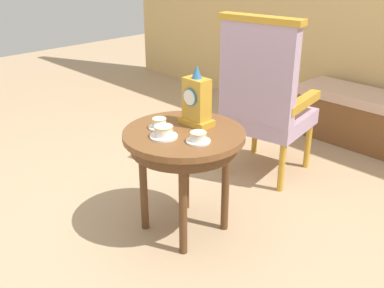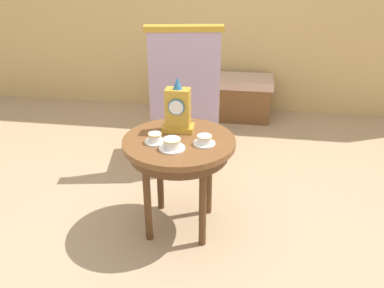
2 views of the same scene
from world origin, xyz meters
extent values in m
plane|color=tan|center=(0.00, 0.00, 0.00)|extent=(10.00, 10.00, 0.00)
cylinder|color=brown|center=(0.04, 0.04, 0.60)|extent=(0.66, 0.66, 0.03)
cylinder|color=#56351C|center=(0.04, 0.04, 0.55)|extent=(0.59, 0.59, 0.07)
cylinder|color=#56351C|center=(0.21, 0.21, 0.29)|extent=(0.04, 0.04, 0.58)
cylinder|color=#56351C|center=(-0.12, 0.21, 0.29)|extent=(0.04, 0.04, 0.58)
cylinder|color=#56351C|center=(-0.12, -0.12, 0.29)|extent=(0.04, 0.04, 0.58)
cylinder|color=#56351C|center=(0.21, -0.12, 0.29)|extent=(0.04, 0.04, 0.58)
cylinder|color=white|center=(-0.08, -0.02, 0.62)|extent=(0.12, 0.12, 0.01)
cylinder|color=white|center=(-0.08, -0.02, 0.65)|extent=(0.07, 0.07, 0.05)
torus|color=gold|center=(-0.08, -0.02, 0.67)|extent=(0.08, 0.08, 0.00)
cylinder|color=white|center=(0.03, -0.09, 0.62)|extent=(0.15, 0.15, 0.01)
cylinder|color=white|center=(0.03, -0.09, 0.65)|extent=(0.10, 0.10, 0.05)
torus|color=gold|center=(0.03, -0.09, 0.68)|extent=(0.10, 0.10, 0.00)
cylinder|color=white|center=(0.20, 0.00, 0.62)|extent=(0.13, 0.13, 0.01)
cylinder|color=white|center=(0.20, 0.00, 0.65)|extent=(0.08, 0.08, 0.05)
torus|color=gold|center=(0.20, 0.00, 0.67)|extent=(0.09, 0.09, 0.00)
cube|color=gold|center=(0.02, 0.17, 0.63)|extent=(0.19, 0.11, 0.04)
cube|color=gold|center=(0.02, 0.17, 0.77)|extent=(0.14, 0.09, 0.23)
cylinder|color=teal|center=(0.02, 0.11, 0.79)|extent=(0.10, 0.01, 0.10)
cylinder|color=white|center=(0.02, 0.11, 0.79)|extent=(0.08, 0.00, 0.08)
cone|color=teal|center=(0.02, 0.17, 0.92)|extent=(0.06, 0.06, 0.07)
cube|color=#B299B7|center=(-0.09, 0.99, 0.41)|extent=(0.60, 0.60, 0.11)
cube|color=#B299B7|center=(-0.05, 0.78, 0.78)|extent=(0.53, 0.18, 0.64)
cube|color=gold|center=(-0.05, 0.78, 1.12)|extent=(0.57, 0.20, 0.04)
cube|color=gold|center=(0.14, 1.04, 0.57)|extent=(0.15, 0.47, 0.06)
cube|color=gold|center=(-0.31, 0.95, 0.57)|extent=(0.15, 0.47, 0.06)
cylinder|color=gold|center=(0.09, 1.25, 0.18)|extent=(0.04, 0.04, 0.35)
cylinder|color=gold|center=(-0.34, 1.17, 0.18)|extent=(0.04, 0.04, 0.35)
cylinder|color=gold|center=(0.17, 0.82, 0.18)|extent=(0.04, 0.04, 0.35)
cylinder|color=gold|center=(-0.26, 0.74, 0.18)|extent=(0.04, 0.04, 0.35)
cube|color=#CCA893|center=(0.14, 1.95, 0.40)|extent=(1.05, 0.40, 0.08)
cube|color=brown|center=(0.14, 1.95, 0.18)|extent=(1.01, 0.38, 0.36)
camera|label=1|loc=(1.71, -1.51, 1.55)|focal=42.87mm
camera|label=2|loc=(0.43, -1.99, 1.61)|focal=36.79mm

